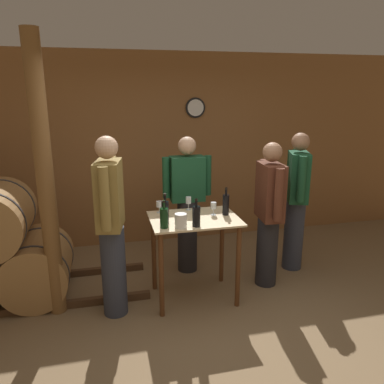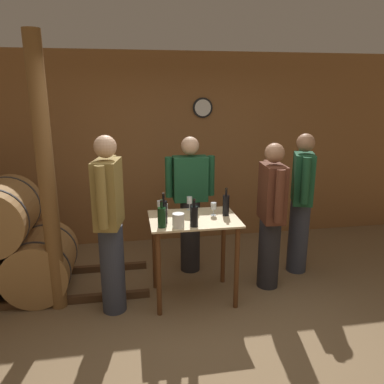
% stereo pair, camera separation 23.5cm
% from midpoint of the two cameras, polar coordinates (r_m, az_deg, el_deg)
% --- Properties ---
extents(ground_plane, '(14.00, 14.00, 0.00)m').
position_cam_midpoint_polar(ground_plane, '(3.67, 2.65, -21.19)').
color(ground_plane, brown).
extents(back_wall, '(8.40, 0.08, 2.70)m').
position_cam_midpoint_polar(back_wall, '(5.42, -4.35, 6.39)').
color(back_wall, brown).
rests_on(back_wall, ground_plane).
extents(tasting_table, '(0.91, 0.66, 0.91)m').
position_cam_midpoint_polar(tasting_table, '(3.93, -1.38, -6.77)').
color(tasting_table, beige).
rests_on(tasting_table, ground_plane).
extents(wooden_post, '(0.16, 0.16, 2.70)m').
position_cam_midpoint_polar(wooden_post, '(3.78, -23.11, 1.32)').
color(wooden_post, brown).
rests_on(wooden_post, ground_plane).
extents(wine_bottle_far_left, '(0.08, 0.08, 0.27)m').
position_cam_midpoint_polar(wine_bottle_far_left, '(3.57, -6.16, -3.90)').
color(wine_bottle_far_left, black).
rests_on(wine_bottle_far_left, tasting_table).
extents(wine_bottle_left, '(0.07, 0.07, 0.31)m').
position_cam_midpoint_polar(wine_bottle_left, '(3.68, -5.94, -3.04)').
color(wine_bottle_left, black).
rests_on(wine_bottle_left, tasting_table).
extents(wine_bottle_center, '(0.08, 0.08, 0.28)m').
position_cam_midpoint_polar(wine_bottle_center, '(3.59, -1.22, -3.65)').
color(wine_bottle_center, black).
rests_on(wine_bottle_center, tasting_table).
extents(wine_bottle_right, '(0.07, 0.07, 0.30)m').
position_cam_midpoint_polar(wine_bottle_right, '(3.93, 3.47, -1.86)').
color(wine_bottle_right, black).
rests_on(wine_bottle_right, tasting_table).
extents(wine_glass_near_left, '(0.06, 0.06, 0.13)m').
position_cam_midpoint_polar(wine_glass_near_left, '(4.02, -6.69, -1.93)').
color(wine_glass_near_left, silver).
rests_on(wine_glass_near_left, tasting_table).
extents(wine_glass_near_center, '(0.06, 0.06, 0.14)m').
position_cam_midpoint_polar(wine_glass_near_center, '(3.85, -5.83, -2.49)').
color(wine_glass_near_center, silver).
rests_on(wine_glass_near_center, tasting_table).
extents(wine_glass_near_right, '(0.06, 0.06, 0.15)m').
position_cam_midpoint_polar(wine_glass_near_right, '(4.09, -2.19, -1.36)').
color(wine_glass_near_right, silver).
rests_on(wine_glass_near_right, tasting_table).
extents(wine_glass_far_side, '(0.06, 0.06, 0.14)m').
position_cam_midpoint_polar(wine_glass_far_side, '(3.92, 1.59, -2.17)').
color(wine_glass_far_side, silver).
rests_on(wine_glass_far_side, tasting_table).
extents(ice_bucket, '(0.11, 0.11, 0.14)m').
position_cam_midpoint_polar(ice_bucket, '(3.58, -3.61, -4.40)').
color(ice_bucket, white).
rests_on(ice_bucket, tasting_table).
extents(person_host, '(0.59, 0.24, 1.67)m').
position_cam_midpoint_polar(person_host, '(4.49, -2.23, -1.59)').
color(person_host, '#232328').
rests_on(person_host, ground_plane).
extents(person_visitor_with_scarf, '(0.25, 0.59, 1.65)m').
position_cam_midpoint_polar(person_visitor_with_scarf, '(4.22, 10.11, -3.08)').
color(person_visitor_with_scarf, '#232328').
rests_on(person_visitor_with_scarf, ground_plane).
extents(person_visitor_bearded, '(0.29, 0.58, 1.79)m').
position_cam_midpoint_polar(person_visitor_bearded, '(3.67, -14.04, -4.79)').
color(person_visitor_bearded, '#333847').
rests_on(person_visitor_bearded, ground_plane).
extents(person_visitor_near_door, '(0.34, 0.56, 1.71)m').
position_cam_midpoint_polar(person_visitor_near_door, '(4.68, 14.23, -1.07)').
color(person_visitor_near_door, '#333847').
rests_on(person_visitor_near_door, ground_plane).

